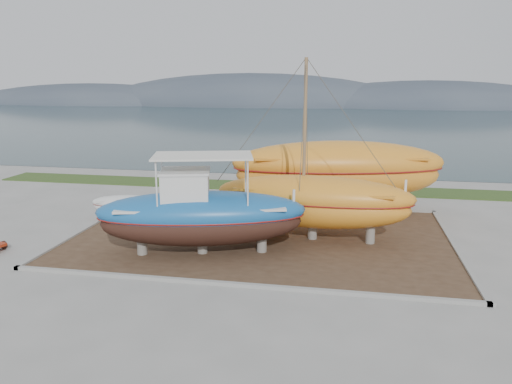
% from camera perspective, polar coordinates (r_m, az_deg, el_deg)
% --- Properties ---
extents(ground, '(140.00, 140.00, 0.00)m').
position_cam_1_polar(ground, '(21.11, -1.34, -8.46)').
color(ground, gray).
rests_on(ground, ground).
extents(dirt_patch, '(18.00, 12.00, 0.06)m').
position_cam_1_polar(dirt_patch, '(24.80, 0.58, -5.08)').
color(dirt_patch, '#422D1E').
rests_on(dirt_patch, ground).
extents(curb_frame, '(18.60, 12.60, 0.15)m').
position_cam_1_polar(curb_frame, '(24.78, 0.58, -4.98)').
color(curb_frame, gray).
rests_on(curb_frame, ground).
extents(grass_strip, '(44.00, 3.00, 0.08)m').
position_cam_1_polar(grass_strip, '(35.79, 3.80, 0.56)').
color(grass_strip, '#284219').
rests_on(grass_strip, ground).
extents(sea, '(260.00, 100.00, 0.04)m').
position_cam_1_polar(sea, '(89.64, 8.05, 7.90)').
color(sea, '#1D353A').
rests_on(sea, ground).
extents(mountain_ridge, '(200.00, 36.00, 20.00)m').
position_cam_1_polar(mountain_ridge, '(144.48, 9.13, 9.74)').
color(mountain_ridge, '#333D49').
rests_on(mountain_ridge, ground).
extents(blue_caique, '(9.63, 5.06, 4.43)m').
position_cam_1_polar(blue_caique, '(21.94, -6.26, -1.46)').
color(blue_caique, '#195C9F').
rests_on(blue_caique, dirt_patch).
extents(white_dinghy, '(4.31, 1.98, 1.26)m').
position_cam_1_polar(white_dinghy, '(28.53, -14.29, -1.70)').
color(white_dinghy, silver).
rests_on(white_dinghy, dirt_patch).
extents(orange_sailboat, '(9.64, 3.36, 8.54)m').
position_cam_1_polar(orange_sailboat, '(23.55, 6.70, 4.62)').
color(orange_sailboat, orange).
rests_on(orange_sailboat, dirt_patch).
extents(orange_bare_hull, '(12.73, 6.05, 4.01)m').
position_cam_1_polar(orange_bare_hull, '(29.21, 9.33, 1.65)').
color(orange_bare_hull, orange).
rests_on(orange_bare_hull, dirt_patch).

